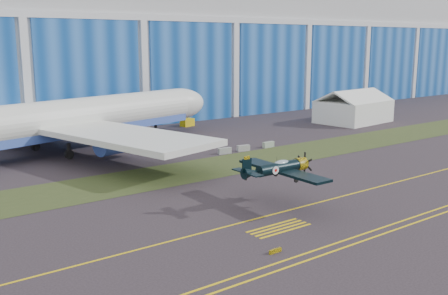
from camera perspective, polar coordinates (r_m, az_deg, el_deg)
ground at (r=64.75m, az=12.86°, el=-3.26°), size 260.00×260.00×0.00m
grass_median at (r=74.26m, az=4.63°, el=-1.11°), size 260.00×10.00×0.02m
hangar at (r=121.90m, az=-13.84°, el=10.58°), size 220.00×45.70×30.00m
taxiway_centreline at (r=61.77m, az=16.40°, el=-4.15°), size 200.00×0.20×0.02m
edge_line_far at (r=57.35m, az=23.21°, el=-5.82°), size 80.00×0.20×0.02m
hold_short_ladder at (r=46.89m, az=6.01°, el=-8.71°), size 6.00×2.40×0.02m
guard_board_left at (r=41.63m, az=5.60°, el=-11.13°), size 1.20×0.15×0.35m
warbird at (r=51.96m, az=5.97°, el=-2.23°), size 9.66×11.58×3.39m
jetliner at (r=80.23m, az=-16.96°, el=7.39°), size 74.73×67.58×22.26m
tent at (r=109.66m, az=13.93°, el=4.42°), size 15.35×11.93×6.66m
shipping_container at (r=96.35m, az=-12.87°, el=2.34°), size 6.61×3.82×2.69m
tug at (r=101.97m, az=-4.02°, el=2.75°), size 2.79×2.04×1.48m
barrier_a at (r=76.50m, az=0.08°, el=-0.37°), size 2.07×0.93×0.90m
barrier_b at (r=78.51m, az=2.13°, el=-0.07°), size 2.07×0.93×0.90m
barrier_c at (r=81.41m, az=4.85°, el=0.31°), size 2.01×0.64×0.90m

